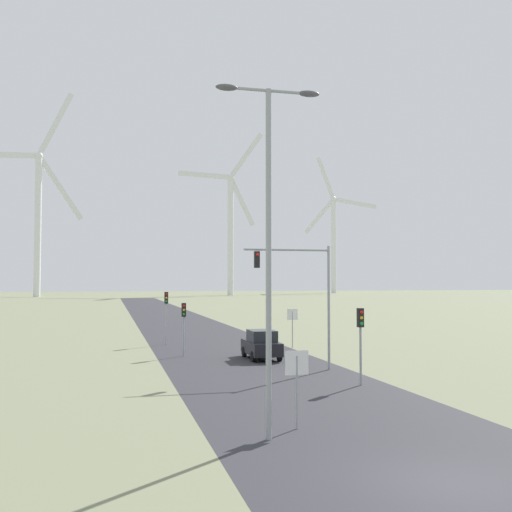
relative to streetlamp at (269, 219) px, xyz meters
The scene contains 13 objects.
ground_plane 8.94m from the streetlamp, 56.85° to the right, with size 600.00×600.00×0.00m, color #757A5B.
road_surface 43.82m from the streetlamp, 85.82° to the left, with size 10.00×240.00×0.01m.
streetlamp is the anchor object (origin of this frame).
stop_sign_near 5.28m from the streetlamp, 40.94° to the left, with size 0.81×0.07×2.59m.
stop_sign_far 26.26m from the streetlamp, 71.17° to the left, with size 0.81×0.07×2.86m.
traffic_light_post_near_left 21.74m from the streetlamp, 90.22° to the left, with size 0.28×0.34×3.48m.
traffic_light_post_near_right 11.51m from the streetlamp, 51.18° to the left, with size 0.28×0.33×3.63m.
traffic_light_post_mid_left 29.17m from the streetlamp, 91.07° to the left, with size 0.28×0.33×4.08m.
traffic_light_mast_overhead 14.58m from the streetlamp, 67.90° to the left, with size 4.92×0.35×6.87m.
car_approaching 20.18m from the streetlamp, 76.43° to the left, with size 1.88×4.12×1.83m.
wind_turbine_left 190.27m from the streetlamp, 98.47° to the left, with size 37.25×13.60×68.65m.
wind_turbine_center 200.10m from the streetlamp, 79.07° to the left, with size 30.27×9.44×59.57m.
wind_turbine_right 245.70m from the streetlamp, 68.39° to the left, with size 31.99×5.86×59.70m.
Camera 1 is at (-7.96, -13.20, 4.87)m, focal length 42.00 mm.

